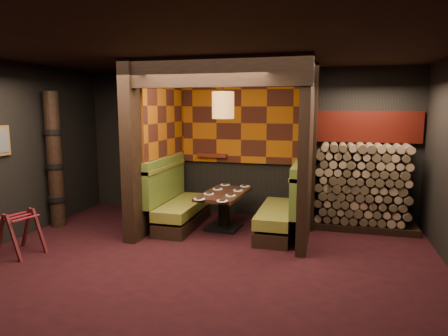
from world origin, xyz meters
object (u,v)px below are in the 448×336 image
booth_bench_left (177,204)px  pendant_lamp (223,105)px  booth_bench_right (283,211)px  luggage_rack (20,231)px  dining_table (224,205)px  firewood_stack (366,187)px  totem_column (55,161)px

booth_bench_left → pendant_lamp: (0.85, -0.01, 1.76)m
booth_bench_right → booth_bench_left: bearing=180.0°
booth_bench_right → luggage_rack: 4.06m
pendant_lamp → luggage_rack: bearing=-143.7°
dining_table → firewood_stack: 2.50m
booth_bench_right → totem_column: bearing=-172.1°
booth_bench_right → firewood_stack: (1.35, 0.70, 0.35)m
booth_bench_left → luggage_rack: bearing=-132.1°
dining_table → luggage_rack: dining_table is taller
totem_column → pendant_lamp: bearing=10.5°
booth_bench_right → firewood_stack: firewood_stack is taller
pendant_lamp → totem_column: pendant_lamp is taller
dining_table → booth_bench_right: bearing=-2.4°
booth_bench_left → firewood_stack: firewood_stack is taller
booth_bench_left → pendant_lamp: size_ratio=1.75×
pendant_lamp → booth_bench_right: bearing=0.3°
luggage_rack → booth_bench_right: bearing=27.7°
booth_bench_left → dining_table: (0.85, 0.04, 0.02)m
booth_bench_right → dining_table: (-1.04, 0.04, 0.02)m
booth_bench_right → pendant_lamp: pendant_lamp is taller
booth_bench_left → luggage_rack: booth_bench_left is taller
dining_table → booth_bench_left: bearing=-177.0°
firewood_stack → booth_bench_left: bearing=-167.8°
booth_bench_left → dining_table: bearing=3.0°
luggage_rack → firewood_stack: bearing=27.6°
booth_bench_left → firewood_stack: (3.25, 0.70, 0.35)m
pendant_lamp → firewood_stack: 2.87m
pendant_lamp → luggage_rack: size_ratio=1.26×
dining_table → totem_column: bearing=-168.6°
booth_bench_left → totem_column: (-2.09, -0.55, 0.79)m
totem_column → booth_bench_right: bearing=7.9°
booth_bench_right → dining_table: 1.04m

